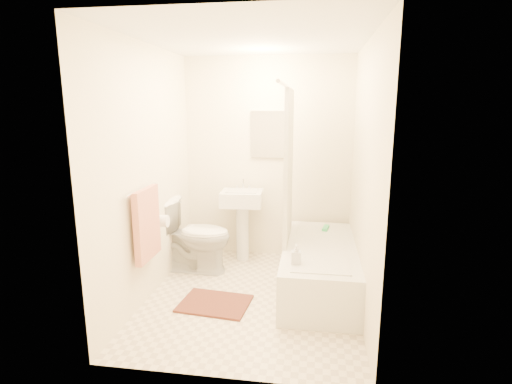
# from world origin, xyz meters

# --- Properties ---
(floor) EXTENTS (2.40, 2.40, 0.00)m
(floor) POSITION_xyz_m (0.00, 0.00, 0.00)
(floor) COLOR beige
(floor) RESTS_ON ground
(ceiling) EXTENTS (2.40, 2.40, 0.00)m
(ceiling) POSITION_xyz_m (0.00, 0.00, 2.40)
(ceiling) COLOR white
(ceiling) RESTS_ON ground
(wall_back) EXTENTS (2.00, 0.02, 2.40)m
(wall_back) POSITION_xyz_m (0.00, 1.20, 1.20)
(wall_back) COLOR beige
(wall_back) RESTS_ON ground
(wall_left) EXTENTS (0.02, 2.40, 2.40)m
(wall_left) POSITION_xyz_m (-1.00, 0.00, 1.20)
(wall_left) COLOR beige
(wall_left) RESTS_ON ground
(wall_right) EXTENTS (0.02, 2.40, 2.40)m
(wall_right) POSITION_xyz_m (1.00, 0.00, 1.20)
(wall_right) COLOR beige
(wall_right) RESTS_ON ground
(mirror) EXTENTS (0.40, 0.03, 0.55)m
(mirror) POSITION_xyz_m (0.00, 1.18, 1.50)
(mirror) COLOR white
(mirror) RESTS_ON wall_back
(curtain_rod) EXTENTS (0.03, 1.70, 0.03)m
(curtain_rod) POSITION_xyz_m (0.30, 0.10, 2.00)
(curtain_rod) COLOR silver
(curtain_rod) RESTS_ON wall_back
(shower_curtain) EXTENTS (0.04, 0.80, 1.55)m
(shower_curtain) POSITION_xyz_m (0.30, 0.50, 1.22)
(shower_curtain) COLOR silver
(shower_curtain) RESTS_ON curtain_rod
(towel_bar) EXTENTS (0.02, 0.60, 0.02)m
(towel_bar) POSITION_xyz_m (-0.96, -0.25, 1.10)
(towel_bar) COLOR silver
(towel_bar) RESTS_ON wall_left
(towel) EXTENTS (0.06, 0.45, 0.66)m
(towel) POSITION_xyz_m (-0.93, -0.25, 0.78)
(towel) COLOR #CC7266
(towel) RESTS_ON towel_bar
(toilet_paper) EXTENTS (0.11, 0.12, 0.12)m
(toilet_paper) POSITION_xyz_m (-0.93, 0.12, 0.70)
(toilet_paper) COLOR white
(toilet_paper) RESTS_ON wall_left
(toilet) EXTENTS (0.85, 0.50, 0.81)m
(toilet) POSITION_xyz_m (-0.75, 0.57, 0.41)
(toilet) COLOR white
(toilet) RESTS_ON floor
(sink) EXTENTS (0.49, 0.40, 0.93)m
(sink) POSITION_xyz_m (-0.27, 0.95, 0.47)
(sink) COLOR white
(sink) RESTS_ON floor
(bathtub) EXTENTS (0.72, 1.64, 0.46)m
(bathtub) POSITION_xyz_m (0.64, 0.30, 0.23)
(bathtub) COLOR silver
(bathtub) RESTS_ON floor
(bath_mat) EXTENTS (0.68, 0.54, 0.02)m
(bath_mat) POSITION_xyz_m (-0.33, -0.20, 0.01)
(bath_mat) COLOR #552923
(bath_mat) RESTS_ON floor
(soap_bottle) EXTENTS (0.09, 0.09, 0.19)m
(soap_bottle) POSITION_xyz_m (0.43, -0.23, 0.55)
(soap_bottle) COLOR white
(soap_bottle) RESTS_ON bathtub
(scrub_brush) EXTENTS (0.09, 0.19, 0.04)m
(scrub_brush) POSITION_xyz_m (0.71, 0.82, 0.48)
(scrub_brush) COLOR #35BD5F
(scrub_brush) RESTS_ON bathtub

